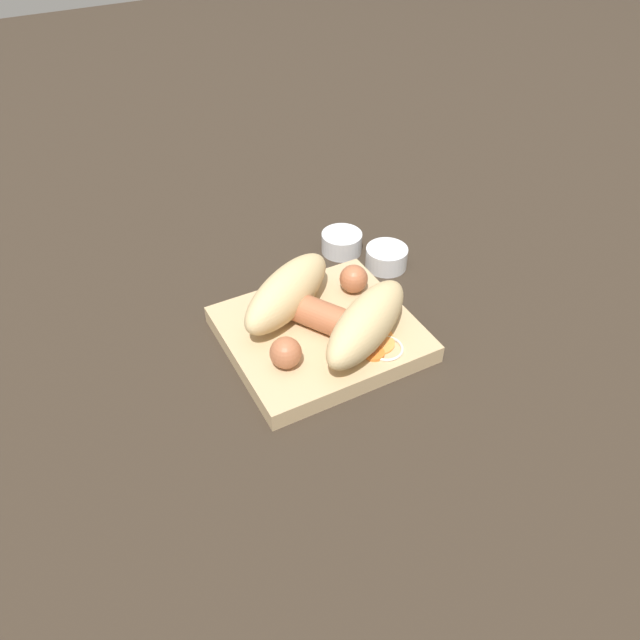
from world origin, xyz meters
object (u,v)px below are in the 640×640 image
object	(u,v)px
condiment_cup_near	(386,258)
condiment_cup_far	(342,244)
sausage	(322,313)
food_tray	(320,334)
bread_roll	(326,307)

from	to	relation	value
condiment_cup_near	condiment_cup_far	xyz separation A→B (m)	(0.03, -0.06, 0.00)
sausage	condiment_cup_near	xyz separation A→B (m)	(-0.14, -0.08, -0.03)
condiment_cup_far	food_tray	bearing A→B (deg)	52.60
bread_roll	condiment_cup_near	distance (m)	0.17
bread_roll	condiment_cup_far	xyz separation A→B (m)	(-0.10, -0.15, -0.04)
condiment_cup_far	sausage	bearing A→B (deg)	53.13
sausage	condiment_cup_far	size ratio (longest dim) A/B	2.93
food_tray	bread_roll	distance (m)	0.04
food_tray	condiment_cup_far	size ratio (longest dim) A/B	3.79
condiment_cup_near	condiment_cup_far	distance (m)	0.07
food_tray	condiment_cup_far	bearing A→B (deg)	-127.40
condiment_cup_far	condiment_cup_near	bearing A→B (deg)	120.89
food_tray	bread_roll	size ratio (longest dim) A/B	1.00
sausage	condiment_cup_far	world-z (taller)	sausage
food_tray	sausage	size ratio (longest dim) A/B	1.29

